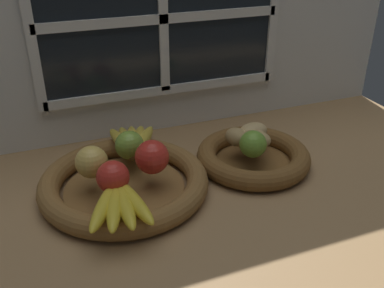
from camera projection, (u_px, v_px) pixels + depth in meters
ground_plane at (203, 183)px, 101.13cm from camera, size 140.00×90.00×3.00cm
back_wall at (161, 29)px, 111.89cm from camera, size 140.00×4.60×55.00cm
fruit_bowl_left at (124, 183)px, 94.49cm from camera, size 37.03×37.03×4.72cm
fruit_bowl_right at (253, 157)px, 104.64cm from camera, size 27.48×27.48×4.72cm
apple_golden_left at (92, 162)px, 90.47cm from camera, size 6.94×6.94×6.94cm
apple_red_front at (113, 177)px, 85.57cm from camera, size 6.67×6.67×6.67cm
apple_green_back at (129, 145)px, 97.51cm from camera, size 6.60×6.60×6.60cm
apple_red_right at (152, 157)px, 91.92cm from camera, size 7.40×7.40×7.40cm
banana_bunch_front at (119, 203)px, 81.13cm from camera, size 13.27×17.93×2.90cm
banana_bunch_back at (132, 141)px, 103.21cm from camera, size 12.57×16.40×2.83cm
potato_large at (254, 139)px, 102.42cm from camera, size 9.40×8.83×4.43cm
potato_oblong at (237, 137)px, 103.50cm from camera, size 6.67×7.59×4.37cm
potato_back at (253, 131)px, 106.42cm from camera, size 8.43×6.72×4.18cm
lime_near at (253, 144)px, 98.26cm from camera, size 6.31×6.31×6.31cm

